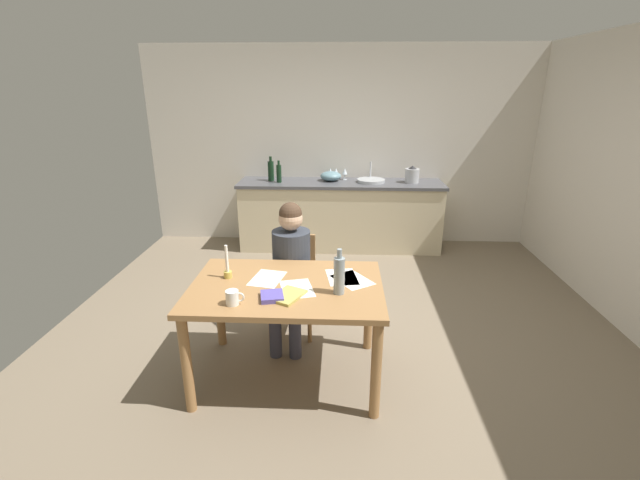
# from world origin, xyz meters

# --- Properties ---
(ground_plane) EXTENTS (5.20, 5.20, 0.04)m
(ground_plane) POSITION_xyz_m (0.00, 0.00, -0.02)
(ground_plane) COLOR #7A6B56
(wall_back) EXTENTS (5.20, 0.12, 2.60)m
(wall_back) POSITION_xyz_m (0.00, 2.60, 1.30)
(wall_back) COLOR silver
(wall_back) RESTS_ON ground
(kitchen_counter) EXTENTS (2.67, 0.64, 0.90)m
(kitchen_counter) POSITION_xyz_m (0.00, 2.24, 0.45)
(kitchen_counter) COLOR beige
(kitchen_counter) RESTS_ON ground
(dining_table) EXTENTS (1.36, 0.93, 0.76)m
(dining_table) POSITION_xyz_m (-0.37, -0.60, 0.66)
(dining_table) COLOR #9E7042
(dining_table) RESTS_ON ground
(chair_at_table) EXTENTS (0.42, 0.42, 0.86)m
(chair_at_table) POSITION_xyz_m (-0.40, 0.11, 0.48)
(chair_at_table) COLOR #9E7042
(chair_at_table) RESTS_ON ground
(person_seated) EXTENTS (0.34, 0.60, 1.19)m
(person_seated) POSITION_xyz_m (-0.41, -0.04, 0.68)
(person_seated) COLOR #333842
(person_seated) RESTS_ON ground
(coffee_mug) EXTENTS (0.12, 0.09, 0.10)m
(coffee_mug) POSITION_xyz_m (-0.68, -0.90, 0.81)
(coffee_mug) COLOR white
(coffee_mug) RESTS_ON dining_table
(candlestick) EXTENTS (0.06, 0.06, 0.25)m
(candlestick) POSITION_xyz_m (-0.81, -0.50, 0.83)
(candlestick) COLOR gold
(candlestick) RESTS_ON dining_table
(book_magazine) EXTENTS (0.26, 0.29, 0.02)m
(book_magazine) POSITION_xyz_m (-0.34, -0.78, 0.77)
(book_magazine) COLOR tan
(book_magazine) RESTS_ON dining_table
(book_cookery) EXTENTS (0.18, 0.19, 0.03)m
(book_cookery) POSITION_xyz_m (-0.44, -0.81, 0.77)
(book_cookery) COLOR #574BA8
(book_cookery) RESTS_ON dining_table
(paper_letter) EXTENTS (0.34, 0.36, 0.00)m
(paper_letter) POSITION_xyz_m (0.09, -0.50, 0.76)
(paper_letter) COLOR white
(paper_letter) RESTS_ON dining_table
(paper_bill) EXTENTS (0.28, 0.34, 0.00)m
(paper_bill) POSITION_xyz_m (-0.29, -0.66, 0.76)
(paper_bill) COLOR white
(paper_bill) RESTS_ON dining_table
(paper_envelope) EXTENTS (0.26, 0.33, 0.00)m
(paper_envelope) POSITION_xyz_m (0.02, -0.45, 0.76)
(paper_envelope) COLOR white
(paper_envelope) RESTS_ON dining_table
(paper_receipt) EXTENTS (0.26, 0.33, 0.00)m
(paper_receipt) POSITION_xyz_m (-0.52, -0.50, 0.76)
(paper_receipt) COLOR white
(paper_receipt) RESTS_ON dining_table
(wine_bottle_on_table) EXTENTS (0.08, 0.08, 0.32)m
(wine_bottle_on_table) POSITION_xyz_m (0.00, -0.71, 0.89)
(wine_bottle_on_table) COLOR #8C999E
(wine_bottle_on_table) RESTS_ON dining_table
(sink_unit) EXTENTS (0.36, 0.36, 0.24)m
(sink_unit) POSITION_xyz_m (0.39, 2.24, 0.92)
(sink_unit) COLOR #B2B7BC
(sink_unit) RESTS_ON kitchen_counter
(bottle_oil) EXTENTS (0.08, 0.08, 0.32)m
(bottle_oil) POSITION_xyz_m (-0.92, 2.28, 1.03)
(bottle_oil) COLOR black
(bottle_oil) RESTS_ON kitchen_counter
(bottle_vinegar) EXTENTS (0.06, 0.06, 0.28)m
(bottle_vinegar) POSITION_xyz_m (-0.80, 2.18, 1.02)
(bottle_vinegar) COLOR black
(bottle_vinegar) RESTS_ON kitchen_counter
(mixing_bowl) EXTENTS (0.28, 0.28, 0.12)m
(mixing_bowl) POSITION_xyz_m (-0.13, 2.31, 0.96)
(mixing_bowl) COLOR #668C99
(mixing_bowl) RESTS_ON kitchen_counter
(stovetop_kettle) EXTENTS (0.18, 0.18, 0.22)m
(stovetop_kettle) POSITION_xyz_m (0.92, 2.24, 1.00)
(stovetop_kettle) COLOR #B7BABF
(stovetop_kettle) RESTS_ON kitchen_counter
(wine_glass_near_sink) EXTENTS (0.07, 0.07, 0.15)m
(wine_glass_near_sink) POSITION_xyz_m (0.05, 2.39, 1.01)
(wine_glass_near_sink) COLOR silver
(wine_glass_near_sink) RESTS_ON kitchen_counter
(wine_glass_by_kettle) EXTENTS (0.07, 0.07, 0.15)m
(wine_glass_by_kettle) POSITION_xyz_m (-0.06, 2.39, 1.01)
(wine_glass_by_kettle) COLOR silver
(wine_glass_by_kettle) RESTS_ON kitchen_counter
(wine_glass_back_left) EXTENTS (0.07, 0.07, 0.15)m
(wine_glass_back_left) POSITION_xyz_m (-0.14, 2.39, 1.01)
(wine_glass_back_left) COLOR silver
(wine_glass_back_left) RESTS_ON kitchen_counter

